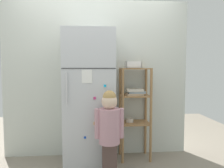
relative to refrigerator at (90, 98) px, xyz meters
name	(u,v)px	position (x,y,z in m)	size (l,w,h in m)	color
ground_plane	(97,163)	(0.10, -0.02, -0.92)	(6.00, 6.00, 0.00)	gray
kitchen_wall_back	(97,79)	(0.10, 0.31, 0.25)	(2.76, 0.03, 2.33)	silver
refrigerator	(90,98)	(0.00, 0.00, 0.00)	(0.67, 0.60, 1.83)	silver
child_standing	(109,126)	(0.24, -0.44, -0.27)	(0.34, 0.25, 1.07)	brown
pantry_shelf_unit	(135,102)	(0.65, 0.12, -0.09)	(0.43, 0.34, 1.33)	#9E7247
fruit_bin	(134,65)	(0.64, 0.12, 0.45)	(0.22, 0.17, 0.09)	white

